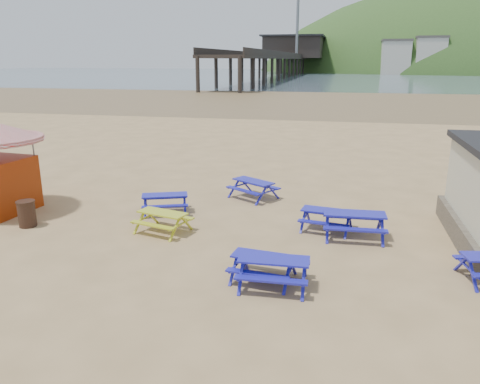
% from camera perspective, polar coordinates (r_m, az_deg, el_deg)
% --- Properties ---
extents(ground, '(400.00, 400.00, 0.00)m').
position_cam_1_polar(ground, '(15.50, -0.40, -5.09)').
color(ground, tan).
rests_on(ground, ground).
extents(wet_sand, '(400.00, 400.00, 0.00)m').
position_cam_1_polar(wet_sand, '(69.40, 9.94, 11.07)').
color(wet_sand, brown).
rests_on(wet_sand, ground).
extents(sea, '(400.00, 400.00, 0.00)m').
position_cam_1_polar(sea, '(184.22, 11.80, 13.84)').
color(sea, '#495C69').
rests_on(sea, ground).
extents(picnic_table_blue_a, '(2.04, 1.86, 0.70)m').
position_cam_1_polar(picnic_table_blue_a, '(17.71, -9.12, -1.38)').
color(picnic_table_blue_a, '#1C26AD').
rests_on(picnic_table_blue_a, ground).
extents(picnic_table_blue_b, '(2.28, 2.17, 0.75)m').
position_cam_1_polar(picnic_table_blue_b, '(19.29, 1.64, 0.32)').
color(picnic_table_blue_b, '#1C26AD').
rests_on(picnic_table_blue_b, ground).
extents(picnic_table_blue_c, '(1.86, 1.59, 0.70)m').
position_cam_1_polar(picnic_table_blue_c, '(15.98, 10.52, -3.37)').
color(picnic_table_blue_c, '#1C26AD').
rests_on(picnic_table_blue_c, ground).
extents(picnic_table_blue_d, '(1.78, 1.51, 0.68)m').
position_cam_1_polar(picnic_table_blue_d, '(12.29, 2.89, -9.20)').
color(picnic_table_blue_d, '#1C26AD').
rests_on(picnic_table_blue_d, ground).
extents(picnic_table_blue_e, '(1.82, 1.49, 0.75)m').
position_cam_1_polar(picnic_table_blue_e, '(12.00, 4.10, -9.71)').
color(picnic_table_blue_e, '#1C26AD').
rests_on(picnic_table_blue_e, ground).
extents(picnic_table_yellow, '(1.94, 1.72, 0.69)m').
position_cam_1_polar(picnic_table_yellow, '(15.74, -9.39, -3.62)').
color(picnic_table_yellow, '#AAAE1E').
rests_on(picnic_table_yellow, ground).
extents(litter_bin, '(0.62, 0.62, 0.91)m').
position_cam_1_polar(litter_bin, '(17.60, -24.56, -2.39)').
color(litter_bin, '#362017').
rests_on(litter_bin, ground).
extents(pier, '(24.00, 220.00, 39.29)m').
position_cam_1_polar(pier, '(193.50, 6.41, 15.77)').
color(pier, black).
rests_on(pier, ground).
extents(picnic_table_blue_g, '(2.03, 1.67, 0.82)m').
position_cam_1_polar(picnic_table_blue_g, '(15.52, 13.71, -3.92)').
color(picnic_table_blue_g, '#1C26AD').
rests_on(picnic_table_blue_g, ground).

